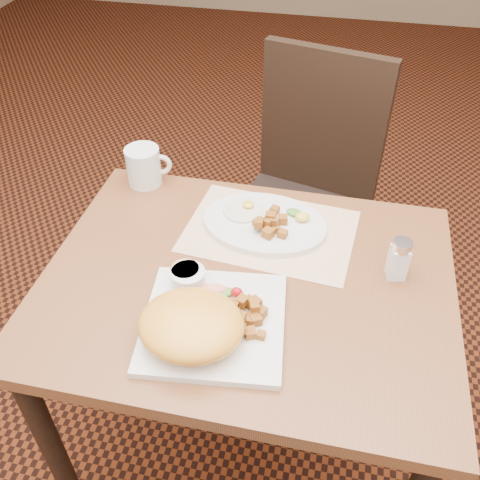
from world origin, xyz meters
name	(u,v)px	position (x,y,z in m)	size (l,w,h in m)	color
ground	(245,448)	(0.00, 0.00, 0.00)	(8.00, 8.00, 0.00)	black
table	(246,312)	(0.00, 0.00, 0.64)	(0.90, 0.70, 0.75)	brown
chair_far	(306,186)	(0.07, 0.67, 0.54)	(0.51, 0.52, 0.97)	black
placemat	(270,231)	(0.02, 0.17, 0.75)	(0.40, 0.28, 0.00)	white
plate_square	(214,323)	(-0.04, -0.14, 0.76)	(0.28, 0.28, 0.02)	silver
plate_oval	(264,223)	(0.01, 0.18, 0.76)	(0.30, 0.23, 0.02)	silver
hollandaise_mound	(190,325)	(-0.07, -0.19, 0.80)	(0.20, 0.18, 0.08)	#FCAE31
ramekin	(188,277)	(-0.11, -0.06, 0.79)	(0.07, 0.07, 0.04)	silver
garnish_sq	(221,291)	(-0.04, -0.07, 0.78)	(0.10, 0.04, 0.03)	#387223
fried_egg	(244,209)	(-0.05, 0.21, 0.77)	(0.10, 0.10, 0.02)	white
garnish_ov	(299,215)	(0.09, 0.21, 0.78)	(0.07, 0.06, 0.02)	#387223
salt_shaker	(399,259)	(0.32, 0.08, 0.80)	(0.05, 0.05, 0.10)	white
coffee_mug	(144,166)	(-0.34, 0.30, 0.80)	(0.12, 0.09, 0.10)	silver
home_fries_sq	(249,315)	(0.03, -0.13, 0.78)	(0.08, 0.10, 0.04)	#A65E1A
home_fries_ov	(270,223)	(0.02, 0.16, 0.78)	(0.09, 0.12, 0.04)	#A65E1A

